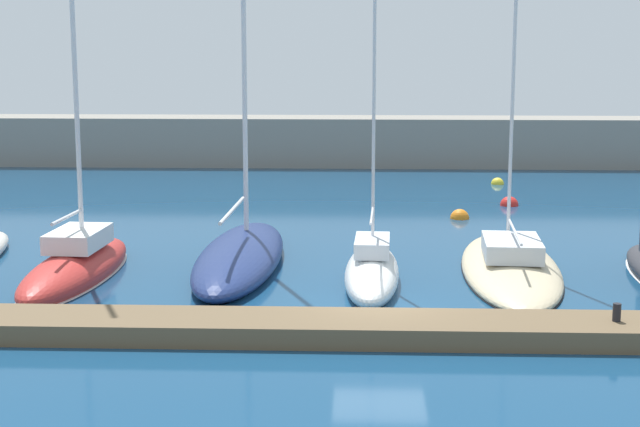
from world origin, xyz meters
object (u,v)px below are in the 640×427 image
at_px(sailboat_sand_sixth, 510,265).
at_px(dock_bollard, 617,312).
at_px(mooring_buoy_yellow, 497,184).
at_px(mooring_buoy_red, 509,205).
at_px(sailboat_white_fifth, 372,271).
at_px(sailboat_red_third, 76,265).
at_px(sailboat_navy_fourth, 240,254).
at_px(mooring_buoy_orange, 460,219).

xyz_separation_m(sailboat_sand_sixth, dock_bollard, (1.44, -7.26, 0.52)).
relative_size(mooring_buoy_yellow, dock_bollard, 1.52).
bearing_deg(sailboat_sand_sixth, mooring_buoy_red, -4.79).
height_order(sailboat_white_fifth, mooring_buoy_red, sailboat_white_fifth).
distance_m(sailboat_red_third, mooring_buoy_red, 20.88).
distance_m(sailboat_red_third, dock_bollard, 16.08).
height_order(sailboat_red_third, sailboat_white_fifth, sailboat_red_third).
height_order(sailboat_navy_fourth, sailboat_sand_sixth, sailboat_sand_sixth).
height_order(mooring_buoy_red, mooring_buoy_yellow, mooring_buoy_red).
distance_m(mooring_buoy_red, dock_bollard, 20.04).
relative_size(sailboat_sand_sixth, mooring_buoy_yellow, 31.46).
xyz_separation_m(sailboat_sand_sixth, mooring_buoy_orange, (-0.64, 9.41, -0.23)).
bearing_deg(dock_bollard, sailboat_navy_fourth, 143.03).
bearing_deg(mooring_buoy_orange, sailboat_navy_fourth, -131.28).
height_order(sailboat_red_third, mooring_buoy_orange, sailboat_red_third).
distance_m(sailboat_white_fifth, mooring_buoy_yellow, 22.20).
relative_size(sailboat_white_fifth, mooring_buoy_yellow, 17.01).
distance_m(sailboat_red_third, mooring_buoy_orange, 16.77).
xyz_separation_m(sailboat_white_fifth, mooring_buoy_orange, (3.76, 11.18, -0.42)).
bearing_deg(sailboat_navy_fourth, dock_bollard, -125.58).
distance_m(mooring_buoy_yellow, dock_bollard, 26.68).
distance_m(sailboat_navy_fourth, mooring_buoy_yellow, 21.99).
bearing_deg(mooring_buoy_yellow, dock_bollard, -91.84).
distance_m(sailboat_navy_fourth, dock_bollard, 12.60).
xyz_separation_m(sailboat_navy_fourth, sailboat_sand_sixth, (8.63, -0.32, -0.20)).
xyz_separation_m(sailboat_sand_sixth, mooring_buoy_red, (1.89, 12.76, -0.23)).
bearing_deg(sailboat_navy_fourth, mooring_buoy_orange, -39.90).
relative_size(sailboat_red_third, sailboat_sand_sixth, 0.74).
bearing_deg(mooring_buoy_red, mooring_buoy_orange, -127.13).
bearing_deg(mooring_buoy_orange, dock_bollard, -82.89).
distance_m(mooring_buoy_yellow, mooring_buoy_orange, 10.41).
relative_size(mooring_buoy_orange, dock_bollard, 1.79).
height_order(sailboat_red_third, mooring_buoy_yellow, sailboat_red_third).
height_order(sailboat_red_third, sailboat_navy_fourth, sailboat_navy_fourth).
relative_size(sailboat_white_fifth, dock_bollard, 25.79).
bearing_deg(mooring_buoy_orange, sailboat_red_third, -140.13).
distance_m(sailboat_red_third, sailboat_white_fifth, 9.12).
distance_m(mooring_buoy_red, mooring_buoy_yellow, 6.65).
bearing_deg(sailboat_navy_fourth, sailboat_white_fifth, -114.86).
bearing_deg(sailboat_red_third, sailboat_white_fifth, -89.36).
xyz_separation_m(mooring_buoy_yellow, dock_bollard, (-0.86, -26.66, 0.74)).
relative_size(sailboat_sand_sixth, mooring_buoy_red, 25.60).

